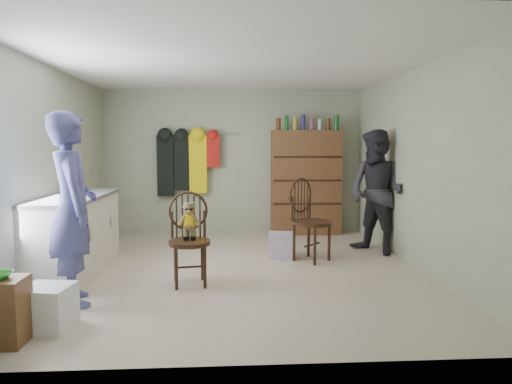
{
  "coord_description": "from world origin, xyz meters",
  "views": [
    {
      "loc": [
        -0.1,
        -5.55,
        1.53
      ],
      "look_at": [
        0.25,
        0.2,
        0.95
      ],
      "focal_mm": 32.0,
      "sensor_mm": 36.0,
      "label": 1
    }
  ],
  "objects": [
    {
      "name": "counter",
      "position": [
        -1.95,
        0.0,
        0.47
      ],
      "size": [
        0.64,
        1.86,
        0.94
      ],
      "color": "silver",
      "rests_on": "ground"
    },
    {
      "name": "person_right",
      "position": [
        2.0,
        0.76,
        0.88
      ],
      "size": [
        1.03,
        1.09,
        1.77
      ],
      "primitive_type": "imported",
      "rotation": [
        0.0,
        0.0,
        -0.98
      ],
      "color": "#2D2B33",
      "rests_on": "ground"
    },
    {
      "name": "plastic_tub",
      "position": [
        -1.62,
        -1.75,
        0.18
      ],
      "size": [
        0.43,
        0.42,
        0.37
      ],
      "primitive_type": "cube",
      "rotation": [
        0.0,
        0.0,
        -0.14
      ],
      "color": "white",
      "rests_on": "ground"
    },
    {
      "name": "room_walls",
      "position": [
        0.0,
        0.53,
        1.58
      ],
      "size": [
        5.0,
        5.0,
        5.0
      ],
      "color": "#A9AE92",
      "rests_on": "ground"
    },
    {
      "name": "person_left",
      "position": [
        -1.6,
        -1.1,
        0.93
      ],
      "size": [
        0.69,
        0.8,
        1.86
      ],
      "primitive_type": "imported",
      "rotation": [
        0.0,
        0.0,
        2.0
      ],
      "color": "#4E508F",
      "rests_on": "ground"
    },
    {
      "name": "dresser",
      "position": [
        1.25,
        2.3,
        0.91
      ],
      "size": [
        1.2,
        0.39,
        2.06
      ],
      "color": "brown",
      "rests_on": "ground"
    },
    {
      "name": "ground_plane",
      "position": [
        0.0,
        0.0,
        0.0
      ],
      "size": [
        5.0,
        5.0,
        0.0
      ],
      "primitive_type": "plane",
      "color": "beige",
      "rests_on": "ground"
    },
    {
      "name": "chair_front",
      "position": [
        -0.54,
        -0.55,
        0.59
      ],
      "size": [
        0.51,
        0.51,
        1.02
      ],
      "rotation": [
        0.0,
        0.0,
        0.14
      ],
      "color": "black",
      "rests_on": "ground"
    },
    {
      "name": "coat_rack",
      "position": [
        -0.83,
        2.38,
        1.25
      ],
      "size": [
        1.42,
        0.12,
        1.09
      ],
      "color": "#99999E",
      "rests_on": "ground"
    },
    {
      "name": "chair_far",
      "position": [
        0.96,
        0.43,
        0.59
      ],
      "size": [
        0.7,
        0.7,
        1.11
      ],
      "rotation": [
        0.0,
        0.0,
        0.76
      ],
      "color": "black",
      "rests_on": "ground"
    },
    {
      "name": "striped_bag",
      "position": [
        0.62,
        0.55,
        0.18
      ],
      "size": [
        0.38,
        0.32,
        0.35
      ],
      "primitive_type": "cube",
      "rotation": [
        0.0,
        0.0,
        -0.18
      ],
      "color": "#E57285",
      "rests_on": "ground"
    },
    {
      "name": "stool",
      "position": [
        -1.86,
        -2.04,
        0.26
      ],
      "size": [
        0.36,
        0.31,
        0.52
      ],
      "primitive_type": "cube",
      "color": "brown",
      "rests_on": "ground"
    }
  ]
}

